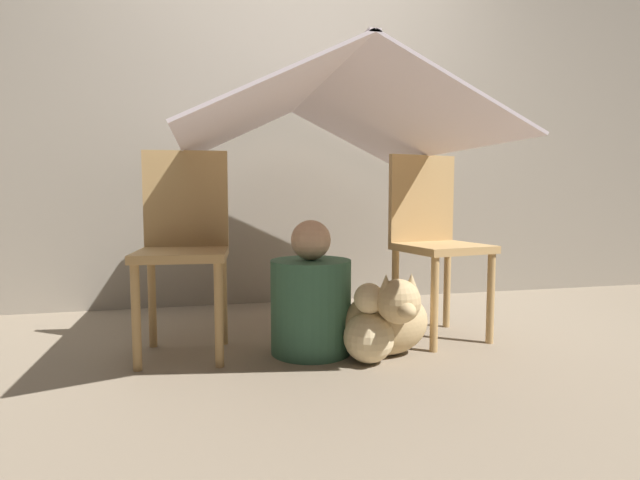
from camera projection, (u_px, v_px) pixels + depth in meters
ground_plane at (328, 357)px, 2.17m from camera, size 8.80×8.80×0.00m
wall_back at (284, 110)px, 3.22m from camera, size 7.00×0.05×2.50m
chair_left at (184, 240)px, 2.21m from camera, size 0.41×0.41×0.91m
chair_right at (434, 236)px, 2.48m from camera, size 0.44×0.44×0.91m
sheet_canopy at (320, 116)px, 2.23m from camera, size 1.22×1.48×0.30m
person_front at (311, 300)px, 2.22m from camera, size 0.36×0.36×0.59m
dog at (388, 318)px, 2.15m from camera, size 0.39×0.39×0.38m
plush_toy at (369, 331)px, 2.09m from camera, size 0.21×0.21×0.34m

